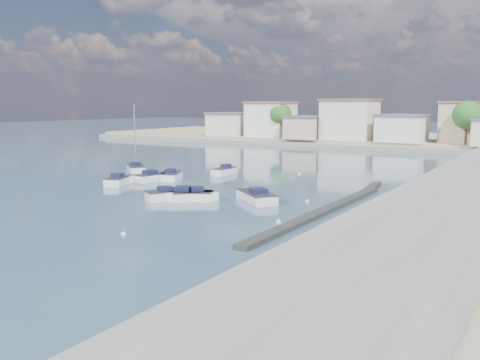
{
  "coord_description": "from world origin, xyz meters",
  "views": [
    {
      "loc": [
        23.26,
        -29.72,
        8.84
      ],
      "look_at": [
        -3.59,
        14.47,
        1.4
      ],
      "focal_mm": 40.0,
      "sensor_mm": 36.0,
      "label": 1
    }
  ],
  "objects_px": {
    "motorboat_e": "(155,177)",
    "motorboat_f": "(172,176)",
    "motorboat_b": "(172,195)",
    "motorboat_a": "(120,181)",
    "motorboat_g": "(223,172)",
    "motorboat_c": "(255,196)",
    "motorboat_h": "(191,196)",
    "motorboat_d": "(190,197)",
    "sailboat": "(136,168)"
  },
  "relations": [
    {
      "from": "motorboat_b",
      "to": "motorboat_c",
      "type": "relative_size",
      "value": 0.81
    },
    {
      "from": "motorboat_d",
      "to": "motorboat_g",
      "type": "xyz_separation_m",
      "value": [
        -7.23,
        16.61,
        0.0
      ]
    },
    {
      "from": "motorboat_h",
      "to": "motorboat_g",
      "type": "bearing_deg",
      "value": 113.34
    },
    {
      "from": "motorboat_a",
      "to": "sailboat",
      "type": "distance_m",
      "value": 11.21
    },
    {
      "from": "motorboat_c",
      "to": "motorboat_h",
      "type": "relative_size",
      "value": 1.06
    },
    {
      "from": "motorboat_e",
      "to": "motorboat_b",
      "type": "bearing_deg",
      "value": -42.8
    },
    {
      "from": "motorboat_f",
      "to": "motorboat_g",
      "type": "height_order",
      "value": "same"
    },
    {
      "from": "motorboat_a",
      "to": "motorboat_g",
      "type": "relative_size",
      "value": 1.11
    },
    {
      "from": "motorboat_d",
      "to": "motorboat_g",
      "type": "distance_m",
      "value": 18.11
    },
    {
      "from": "motorboat_a",
      "to": "motorboat_b",
      "type": "distance_m",
      "value": 11.86
    },
    {
      "from": "motorboat_c",
      "to": "motorboat_e",
      "type": "bearing_deg",
      "value": 162.39
    },
    {
      "from": "motorboat_e",
      "to": "motorboat_f",
      "type": "distance_m",
      "value": 2.19
    },
    {
      "from": "motorboat_d",
      "to": "motorboat_b",
      "type": "bearing_deg",
      "value": -168.42
    },
    {
      "from": "motorboat_d",
      "to": "sailboat",
      "type": "relative_size",
      "value": 0.43
    },
    {
      "from": "motorboat_d",
      "to": "motorboat_f",
      "type": "xyz_separation_m",
      "value": [
        -10.34,
        10.29,
        0.0
      ]
    },
    {
      "from": "motorboat_a",
      "to": "motorboat_c",
      "type": "distance_m",
      "value": 17.86
    },
    {
      "from": "motorboat_f",
      "to": "motorboat_g",
      "type": "distance_m",
      "value": 7.04
    },
    {
      "from": "motorboat_e",
      "to": "motorboat_g",
      "type": "xyz_separation_m",
      "value": [
        3.94,
        8.35,
        0.0
      ]
    },
    {
      "from": "motorboat_f",
      "to": "motorboat_b",
      "type": "bearing_deg",
      "value": -51.45
    },
    {
      "from": "motorboat_e",
      "to": "motorboat_h",
      "type": "distance_m",
      "value": 13.62
    },
    {
      "from": "motorboat_b",
      "to": "motorboat_f",
      "type": "xyz_separation_m",
      "value": [
        -8.5,
        10.66,
        0.0
      ]
    },
    {
      "from": "motorboat_e",
      "to": "motorboat_h",
      "type": "relative_size",
      "value": 1.02
    },
    {
      "from": "motorboat_c",
      "to": "motorboat_g",
      "type": "relative_size",
      "value": 1.24
    },
    {
      "from": "motorboat_a",
      "to": "sailboat",
      "type": "relative_size",
      "value": 0.56
    },
    {
      "from": "motorboat_a",
      "to": "motorboat_g",
      "type": "xyz_separation_m",
      "value": [
        5.57,
        12.43,
        0.0
      ]
    },
    {
      "from": "motorboat_g",
      "to": "motorboat_h",
      "type": "height_order",
      "value": "same"
    },
    {
      "from": "motorboat_f",
      "to": "motorboat_h",
      "type": "height_order",
      "value": "same"
    },
    {
      "from": "motorboat_d",
      "to": "motorboat_h",
      "type": "height_order",
      "value": "same"
    },
    {
      "from": "motorboat_d",
      "to": "motorboat_e",
      "type": "bearing_deg",
      "value": 143.52
    },
    {
      "from": "motorboat_a",
      "to": "motorboat_e",
      "type": "relative_size",
      "value": 0.93
    },
    {
      "from": "motorboat_f",
      "to": "sailboat",
      "type": "distance_m",
      "value": 9.22
    },
    {
      "from": "motorboat_a",
      "to": "motorboat_b",
      "type": "height_order",
      "value": "same"
    },
    {
      "from": "motorboat_c",
      "to": "motorboat_g",
      "type": "bearing_deg",
      "value": 132.26
    },
    {
      "from": "motorboat_c",
      "to": "motorboat_d",
      "type": "bearing_deg",
      "value": -148.29
    },
    {
      "from": "motorboat_a",
      "to": "motorboat_g",
      "type": "bearing_deg",
      "value": 65.87
    },
    {
      "from": "motorboat_b",
      "to": "motorboat_d",
      "type": "bearing_deg",
      "value": 11.58
    },
    {
      "from": "motorboat_c",
      "to": "motorboat_d",
      "type": "xyz_separation_m",
      "value": [
        -5.04,
        -3.11,
        -0.0
      ]
    },
    {
      "from": "motorboat_b",
      "to": "motorboat_e",
      "type": "bearing_deg",
      "value": 137.2
    },
    {
      "from": "motorboat_d",
      "to": "motorboat_h",
      "type": "distance_m",
      "value": 0.28
    },
    {
      "from": "motorboat_c",
      "to": "motorboat_a",
      "type": "bearing_deg",
      "value": 176.58
    },
    {
      "from": "motorboat_e",
      "to": "motorboat_d",
      "type": "bearing_deg",
      "value": -36.48
    },
    {
      "from": "motorboat_c",
      "to": "motorboat_d",
      "type": "relative_size",
      "value": 1.44
    },
    {
      "from": "motorboat_a",
      "to": "motorboat_d",
      "type": "distance_m",
      "value": 13.46
    },
    {
      "from": "motorboat_a",
      "to": "motorboat_b",
      "type": "relative_size",
      "value": 1.11
    },
    {
      "from": "motorboat_a",
      "to": "motorboat_d",
      "type": "height_order",
      "value": "same"
    },
    {
      "from": "motorboat_e",
      "to": "motorboat_f",
      "type": "relative_size",
      "value": 1.1
    },
    {
      "from": "sailboat",
      "to": "motorboat_f",
      "type": "bearing_deg",
      "value": -20.63
    },
    {
      "from": "motorboat_c",
      "to": "motorboat_b",
      "type": "bearing_deg",
      "value": -153.1
    },
    {
      "from": "motorboat_b",
      "to": "sailboat",
      "type": "bearing_deg",
      "value": 140.91
    },
    {
      "from": "motorboat_b",
      "to": "motorboat_h",
      "type": "height_order",
      "value": "same"
    }
  ]
}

